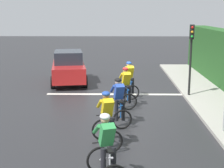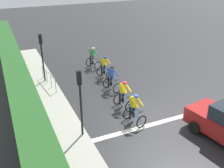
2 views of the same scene
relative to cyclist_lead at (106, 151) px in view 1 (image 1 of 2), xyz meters
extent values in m
plane|color=#28282B|center=(-0.34, -7.39, -0.80)|extent=(80.00, 80.00, 0.00)
cube|color=silver|center=(-0.34, -8.56, -0.79)|extent=(7.00, 0.30, 0.01)
torus|color=black|center=(0.18, -0.52, -0.46)|extent=(0.66, 0.28, 0.68)
cylinder|color=silver|center=(0.01, -0.04, -0.21)|extent=(0.37, 0.95, 0.51)
cylinder|color=silver|center=(-0.09, 0.25, -0.18)|extent=(0.04, 0.04, 0.55)
cylinder|color=silver|center=(0.03, -0.09, 0.07)|extent=(0.28, 0.69, 0.04)
cube|color=black|center=(-0.09, 0.25, 0.11)|extent=(0.17, 0.24, 0.04)
cylinder|color=black|center=(0.15, -0.42, 0.04)|extent=(0.41, 0.17, 0.03)
cube|color=green|center=(-0.02, 0.06, 0.41)|extent=(0.42, 0.49, 0.57)
sphere|color=tan|center=(0.03, -0.09, 0.72)|extent=(0.20, 0.20, 0.20)
ellipsoid|color=silver|center=(0.03, -0.09, 0.79)|extent=(0.32, 0.34, 0.14)
cylinder|color=black|center=(0.06, 0.19, -0.23)|extent=(0.12, 0.12, 0.74)
cylinder|color=black|center=(-0.17, 0.12, -0.23)|extent=(0.12, 0.12, 0.74)
cylinder|color=green|center=(0.22, -0.16, 0.47)|extent=(0.24, 0.48, 0.37)
cylinder|color=green|center=(-0.08, -0.26, 0.47)|extent=(0.24, 0.48, 0.37)
torus|color=black|center=(0.21, -2.68, -0.46)|extent=(0.67, 0.25, 0.68)
torus|color=black|center=(-0.08, -1.70, -0.46)|extent=(0.67, 0.25, 0.68)
cylinder|color=#1E59B2|center=(0.07, -2.19, -0.21)|extent=(0.33, 0.96, 0.51)
cylinder|color=#1E59B2|center=(-0.02, -1.89, -0.18)|extent=(0.04, 0.04, 0.55)
cylinder|color=#1E59B2|center=(0.08, -2.24, 0.07)|extent=(0.25, 0.70, 0.04)
cube|color=black|center=(-0.02, -1.89, 0.11)|extent=(0.16, 0.24, 0.04)
cylinder|color=black|center=(0.18, -2.58, 0.04)|extent=(0.41, 0.15, 0.03)
cube|color=yellow|center=(0.04, -2.09, 0.41)|extent=(0.40, 0.48, 0.57)
sphere|color=#9E7051|center=(0.08, -2.24, 0.72)|extent=(0.20, 0.20, 0.20)
ellipsoid|color=#264CB2|center=(0.08, -2.24, 0.79)|extent=(0.31, 0.34, 0.14)
cylinder|color=black|center=(0.12, -1.96, -0.23)|extent=(0.12, 0.12, 0.74)
cylinder|color=black|center=(-0.11, -2.03, -0.23)|extent=(0.12, 0.12, 0.74)
cylinder|color=yellow|center=(0.27, -2.32, 0.47)|extent=(0.22, 0.48, 0.37)
cylinder|color=yellow|center=(-0.03, -2.41, 0.47)|extent=(0.22, 0.48, 0.37)
torus|color=black|center=(-0.14, -4.65, -0.46)|extent=(0.67, 0.24, 0.68)
torus|color=black|center=(-0.41, -3.67, -0.46)|extent=(0.67, 0.24, 0.68)
cylinder|color=#1E59B2|center=(-0.28, -4.16, -0.21)|extent=(0.30, 0.97, 0.51)
cylinder|color=#1E59B2|center=(-0.36, -3.87, -0.18)|extent=(0.04, 0.04, 0.55)
cylinder|color=#1E59B2|center=(-0.26, -4.21, 0.07)|extent=(0.23, 0.70, 0.04)
cube|color=black|center=(-0.36, -3.87, 0.11)|extent=(0.15, 0.24, 0.04)
cylinder|color=black|center=(-0.17, -4.56, 0.04)|extent=(0.41, 0.14, 0.03)
cube|color=#2D51B7|center=(-0.30, -4.06, 0.41)|extent=(0.40, 0.47, 0.57)
sphere|color=beige|center=(-0.26, -4.21, 0.72)|extent=(0.20, 0.20, 0.20)
ellipsoid|color=black|center=(-0.26, -4.21, 0.79)|extent=(0.31, 0.33, 0.14)
cylinder|color=black|center=(-0.21, -3.93, -0.23)|extent=(0.12, 0.12, 0.74)
cylinder|color=black|center=(-0.45, -4.00, -0.23)|extent=(0.12, 0.12, 0.74)
cylinder|color=#2D51B7|center=(-0.07, -4.30, 0.47)|extent=(0.21, 0.48, 0.37)
cylinder|color=#2D51B7|center=(-0.38, -4.38, 0.47)|extent=(0.21, 0.48, 0.37)
torus|color=black|center=(-0.46, -6.94, -0.46)|extent=(0.67, 0.22, 0.68)
torus|color=black|center=(-0.70, -5.95, -0.46)|extent=(0.67, 0.22, 0.68)
cylinder|color=#1E59B2|center=(-0.58, -6.45, -0.21)|extent=(0.28, 0.97, 0.51)
cylinder|color=#1E59B2|center=(-0.66, -6.15, -0.18)|extent=(0.04, 0.04, 0.55)
cylinder|color=#1E59B2|center=(-0.57, -6.50, 0.07)|extent=(0.21, 0.70, 0.04)
cube|color=black|center=(-0.66, -6.15, 0.11)|extent=(0.15, 0.24, 0.04)
cylinder|color=black|center=(-0.49, -6.84, 0.04)|extent=(0.42, 0.13, 0.03)
cube|color=yellow|center=(-0.61, -6.35, 0.41)|extent=(0.39, 0.47, 0.57)
sphere|color=tan|center=(-0.57, -6.50, 0.72)|extent=(0.20, 0.20, 0.20)
ellipsoid|color=red|center=(-0.57, -6.50, 0.79)|extent=(0.30, 0.33, 0.14)
cylinder|color=black|center=(-0.51, -6.22, -0.23)|extent=(0.12, 0.12, 0.74)
cylinder|color=black|center=(-0.75, -6.28, -0.23)|extent=(0.12, 0.12, 0.74)
cylinder|color=yellow|center=(-0.38, -6.59, 0.47)|extent=(0.20, 0.49, 0.37)
cylinder|color=yellow|center=(-0.69, -6.66, 0.47)|extent=(0.20, 0.49, 0.37)
torus|color=black|center=(-0.65, -8.55, -0.46)|extent=(0.67, 0.22, 0.68)
torus|color=black|center=(-0.90, -7.56, -0.46)|extent=(0.67, 0.22, 0.68)
cylinder|color=#1E59B2|center=(-0.78, -8.05, -0.21)|extent=(0.28, 0.97, 0.51)
cylinder|color=#1E59B2|center=(-0.85, -7.76, -0.18)|extent=(0.04, 0.04, 0.55)
cylinder|color=#1E59B2|center=(-0.76, -8.10, 0.07)|extent=(0.21, 0.70, 0.04)
cube|color=black|center=(-0.85, -7.76, 0.11)|extent=(0.15, 0.24, 0.04)
cylinder|color=black|center=(-0.68, -8.45, 0.04)|extent=(0.42, 0.13, 0.03)
cube|color=yellow|center=(-0.80, -7.96, 0.41)|extent=(0.39, 0.47, 0.57)
sphere|color=beige|center=(-0.76, -8.10, 0.72)|extent=(0.20, 0.20, 0.20)
ellipsoid|color=#264CB2|center=(-0.76, -8.10, 0.79)|extent=(0.30, 0.33, 0.14)
cylinder|color=black|center=(-0.71, -7.83, -0.23)|extent=(0.12, 0.12, 0.74)
cylinder|color=black|center=(-0.94, -7.88, -0.23)|extent=(0.12, 0.12, 0.74)
cylinder|color=yellow|center=(-0.58, -8.19, 0.47)|extent=(0.20, 0.49, 0.37)
cylinder|color=yellow|center=(-0.89, -8.27, 0.47)|extent=(0.20, 0.49, 0.37)
cube|color=#B21E1E|center=(2.47, -11.15, -0.10)|extent=(2.31, 4.31, 0.80)
cube|color=#262D38|center=(2.51, -11.39, 0.63)|extent=(1.81, 2.34, 0.66)
cylinder|color=black|center=(1.45, -10.02, -0.48)|extent=(0.32, 0.67, 0.64)
cylinder|color=black|center=(3.10, -9.76, -0.48)|extent=(0.32, 0.67, 0.64)
cylinder|color=black|center=(1.84, -12.53, -0.48)|extent=(0.32, 0.67, 0.64)
cylinder|color=black|center=(3.49, -12.27, -0.48)|extent=(0.32, 0.67, 0.64)
cube|color=#EAEACC|center=(1.66, -9.24, 0.00)|extent=(0.29, 0.12, 0.16)
cube|color=#EAEACC|center=(2.67, -9.08, 0.00)|extent=(0.29, 0.12, 0.16)
cylinder|color=black|center=(-3.55, -8.03, 0.55)|extent=(0.10, 0.10, 2.70)
cube|color=black|center=(-3.54, -7.93, 2.22)|extent=(0.23, 0.23, 0.64)
sphere|color=red|center=(-3.52, -7.82, 2.42)|extent=(0.11, 0.11, 0.11)
sphere|color=orange|center=(-3.52, -7.82, 2.22)|extent=(0.11, 0.11, 0.11)
sphere|color=green|center=(-3.52, -7.82, 2.02)|extent=(0.11, 0.11, 0.11)
cylinder|color=#999EA3|center=(-3.67, -3.22, -0.30)|extent=(0.04, 0.04, 1.00)
camera|label=1|loc=(-0.26, 7.12, 3.10)|focal=53.80mm
camera|label=2|loc=(-6.44, -17.79, 6.75)|focal=41.60mm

